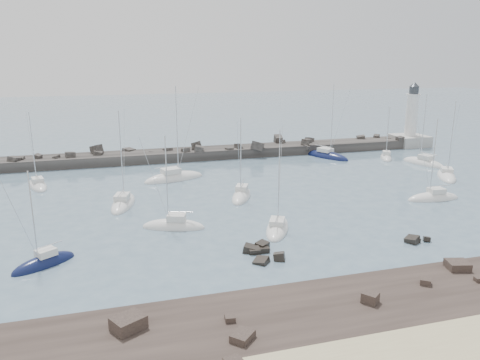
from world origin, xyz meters
name	(u,v)px	position (x,y,z in m)	size (l,w,h in m)	color
ground	(266,222)	(0.00, 0.00, 0.00)	(400.00, 400.00, 0.00)	slate
rock_shelf	(360,316)	(0.03, -21.98, 0.02)	(140.00, 12.05, 1.93)	#2B211D
rock_cluster_near	(261,252)	(-3.53, -8.81, 0.17)	(3.87, 4.89, 1.39)	black
rock_cluster_far	(413,240)	(13.18, -10.35, 0.23)	(3.12, 1.76, 1.14)	black
breakwater	(163,159)	(-7.69, 37.99, 0.29)	(115.00, 7.65, 5.02)	#2C2A27
lighthouse	(410,132)	(47.00, 38.00, 3.09)	(7.00, 7.00, 14.60)	#9E9E99
sailboat_1	(38,186)	(-28.35, 24.58, 0.13)	(4.37, 8.07, 12.22)	white
sailboat_2	(44,264)	(-24.32, -5.49, 0.15)	(6.33, 5.17, 10.30)	#0E163D
sailboat_3	(123,204)	(-16.20, 11.51, 0.14)	(4.78, 8.98, 13.60)	white
sailboat_4	(174,179)	(-7.72, 22.93, 0.16)	(10.66, 5.84, 16.10)	white
sailboat_5	(174,227)	(-10.94, 1.06, 0.15)	(7.68, 4.64, 11.85)	white
sailboat_6	(241,196)	(0.03, 10.48, 0.15)	(5.47, 7.98, 12.38)	white
sailboat_7	(277,229)	(0.42, -2.87, 0.13)	(5.71, 8.18, 12.48)	white
sailboat_8	(327,157)	(23.79, 31.67, 0.15)	(7.10, 10.12, 15.44)	#0E163D
sailboat_9	(433,199)	(25.44, 2.11, 0.14)	(7.81, 2.92, 12.26)	white
sailboat_10	(423,163)	(38.14, 21.16, 0.15)	(5.03, 9.15, 13.96)	white
sailboat_11	(446,177)	(35.65, 11.93, 0.13)	(6.77, 8.80, 13.59)	white
sailboat_12	(386,158)	(34.32, 27.43, 0.14)	(5.04, 6.91, 10.86)	white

